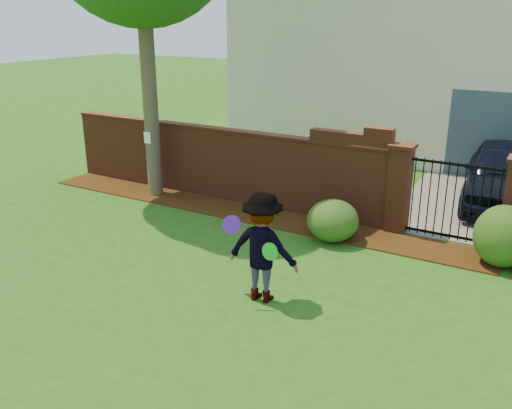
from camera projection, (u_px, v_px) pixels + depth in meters
The scene contains 14 objects.
ground at pixel (191, 280), 9.53m from camera, with size 80.00×80.00×0.01m, color #265715.
mulch_bed at pixel (244, 212), 12.70m from camera, with size 11.10×1.08×0.03m, color #331C09.
brick_wall at pixel (221, 162), 13.44m from camera, with size 8.70×0.31×2.16m.
pillar_left at pixel (399, 188), 11.35m from camera, with size 0.50×0.50×1.88m.
iron_gate at pixel (454, 201), 10.86m from camera, with size 1.78×0.03×1.60m.
driveway at pixel (481, 189), 14.41m from camera, with size 3.20×8.00×0.01m, color slate.
house at pixel (433, 52), 17.81m from camera, with size 12.40×6.40×6.30m.
car at pixel (504, 177), 12.87m from camera, with size 1.75×4.35×1.48m, color black.
paper_notice at pixel (147, 138), 13.35m from camera, with size 0.20×0.01×0.28m, color white.
shrub_left at pixel (333, 220), 11.06m from camera, with size 1.04×1.04×0.85m, color #1E4D17.
shrub_middle at pixel (503, 236), 9.89m from camera, with size 1.05×1.05×1.15m, color #1E4D17.
man at pixel (261, 248), 8.60m from camera, with size 1.16×0.67×1.79m, color gray.
frisbee_purple at pixel (232, 225), 8.40m from camera, with size 0.29×0.29×0.03m, color #6B1EC0.
frisbee_green at pixel (270, 251), 8.29m from camera, with size 0.28×0.28×0.03m, color green.
Camera 1 is at (5.25, -6.84, 4.39)m, focal length 38.67 mm.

